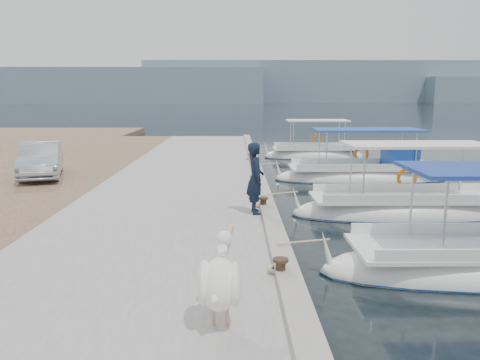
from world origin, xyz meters
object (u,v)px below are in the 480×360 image
Objects in this scene: pelican at (220,281)px; fishing_caique_d at (363,176)px; fisherman at (255,178)px; fishing_caique_e at (314,156)px; parked_car at (41,160)px; fishing_caique_c at (407,211)px.

fishing_caique_d is at bearing 67.39° from pelican.
fisherman is (-5.05, -7.71, 1.28)m from fishing_caique_d.
pelican is at bearing -112.61° from fishing_caique_d.
fishing_caique_e is 1.45× the size of parked_car.
pelican is at bearing -75.93° from parked_car.
fisherman is 0.47× the size of parked_car.
parked_car is at bearing -143.07° from fishing_caique_e.
fishing_caique_c is 3.72× the size of fisherman.
fishing_caique_c is 1.77× the size of parked_car.
fishing_caique_d is 1.85× the size of parked_car.
fisherman is (0.76, 6.24, 0.33)m from pelican.
fisherman is at bearing -52.87° from parked_car.
fishing_caique_d is 3.90× the size of fisherman.
fishing_caique_d is at bearing 87.37° from fishing_caique_c.
parked_car is at bearing 47.29° from fisherman.
fishing_caique_e is 3.68× the size of pelican.
fishing_caique_d and fishing_caique_e have the same top height.
fishing_caique_c is 13.57m from parked_car.
fishing_caique_c is at bearing -92.63° from fishing_caique_d.
pelican is (-5.81, -13.96, 0.95)m from fishing_caique_d.
fishing_caique_d is 15.15m from pelican.
fishing_caique_d is at bearing -40.38° from fisherman.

